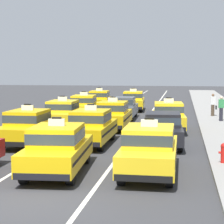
{
  "coord_description": "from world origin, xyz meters",
  "views": [
    {
      "loc": [
        4.16,
        -10.84,
        3.58
      ],
      "look_at": [
        0.46,
        11.34,
        1.3
      ],
      "focal_mm": 68.0,
      "sensor_mm": 36.0,
      "label": 1
    }
  ],
  "objects_px": {
    "taxi_right_nearest": "(149,149)",
    "pedestrian_mid_block": "(213,105)",
    "taxi_left_second": "(29,126)",
    "taxi_center_second": "(91,127)",
    "taxi_left_fourth": "(84,106)",
    "sedan_right_second": "(163,128)",
    "taxi_center_nearest": "(58,148)",
    "sedan_center_fourth": "(124,107)",
    "taxi_left_fifth": "(99,100)",
    "taxi_center_third": "(113,115)",
    "taxi_center_fifth": "(133,100)",
    "taxi_right_third": "(168,116)",
    "pedestrian_trailing": "(221,108)",
    "taxi_left_third": "(63,113)",
    "fire_hydrant": "(224,152)"
  },
  "relations": [
    {
      "from": "sedan_center_fourth",
      "to": "pedestrian_mid_block",
      "type": "distance_m",
      "value": 6.6
    },
    {
      "from": "taxi_right_nearest",
      "to": "pedestrian_mid_block",
      "type": "relative_size",
      "value": 2.8
    },
    {
      "from": "taxi_left_second",
      "to": "sedan_right_second",
      "type": "xyz_separation_m",
      "value": [
        6.28,
        0.69,
        -0.03
      ]
    },
    {
      "from": "taxi_left_third",
      "to": "sedan_right_second",
      "type": "xyz_separation_m",
      "value": [
        6.36,
        -5.47,
        -0.03
      ]
    },
    {
      "from": "taxi_right_third",
      "to": "taxi_left_fifth",
      "type": "bearing_deg",
      "value": 117.89
    },
    {
      "from": "taxi_left_fifth",
      "to": "taxi_center_second",
      "type": "bearing_deg",
      "value": -80.1
    },
    {
      "from": "taxi_left_third",
      "to": "taxi_center_nearest",
      "type": "bearing_deg",
      "value": -74.91
    },
    {
      "from": "taxi_right_nearest",
      "to": "fire_hydrant",
      "type": "relative_size",
      "value": 6.25
    },
    {
      "from": "sedan_center_fourth",
      "to": "pedestrian_mid_block",
      "type": "xyz_separation_m",
      "value": [
        6.41,
        1.58,
        0.12
      ]
    },
    {
      "from": "taxi_left_fifth",
      "to": "taxi_center_third",
      "type": "distance_m",
      "value": 12.5
    },
    {
      "from": "sedan_center_fourth",
      "to": "pedestrian_trailing",
      "type": "relative_size",
      "value": 2.64
    },
    {
      "from": "fire_hydrant",
      "to": "sedan_center_fourth",
      "type": "bearing_deg",
      "value": 111.6
    },
    {
      "from": "taxi_center_fifth",
      "to": "pedestrian_mid_block",
      "type": "distance_m",
      "value": 7.88
    },
    {
      "from": "taxi_left_fourth",
      "to": "pedestrian_trailing",
      "type": "height_order",
      "value": "taxi_left_fourth"
    },
    {
      "from": "taxi_left_second",
      "to": "taxi_center_second",
      "type": "height_order",
      "value": "same"
    },
    {
      "from": "taxi_left_fifth",
      "to": "taxi_center_nearest",
      "type": "relative_size",
      "value": 1.0
    },
    {
      "from": "taxi_center_third",
      "to": "taxi_right_third",
      "type": "bearing_deg",
      "value": -3.33
    },
    {
      "from": "taxi_left_second",
      "to": "sedan_right_second",
      "type": "relative_size",
      "value": 1.04
    },
    {
      "from": "taxi_left_fourth",
      "to": "sedan_right_second",
      "type": "height_order",
      "value": "taxi_left_fourth"
    },
    {
      "from": "taxi_center_nearest",
      "to": "sedan_right_second",
      "type": "distance_m",
      "value": 6.64
    },
    {
      "from": "taxi_right_nearest",
      "to": "pedestrian_mid_block",
      "type": "bearing_deg",
      "value": 79.36
    },
    {
      "from": "taxi_left_third",
      "to": "taxi_center_third",
      "type": "height_order",
      "value": "same"
    },
    {
      "from": "taxi_center_fifth",
      "to": "fire_hydrant",
      "type": "xyz_separation_m",
      "value": [
        5.72,
        -20.57,
        -0.33
      ]
    },
    {
      "from": "pedestrian_mid_block",
      "to": "sedan_right_second",
      "type": "bearing_deg",
      "value": -104.32
    },
    {
      "from": "taxi_center_fifth",
      "to": "taxi_left_fourth",
      "type": "bearing_deg",
      "value": -116.84
    },
    {
      "from": "taxi_left_second",
      "to": "taxi_left_fifth",
      "type": "distance_m",
      "value": 17.97
    },
    {
      "from": "pedestrian_mid_block",
      "to": "taxi_center_second",
      "type": "bearing_deg",
      "value": -117.56
    },
    {
      "from": "pedestrian_mid_block",
      "to": "taxi_center_nearest",
      "type": "bearing_deg",
      "value": -109.79
    },
    {
      "from": "taxi_center_second",
      "to": "taxi_left_fourth",
      "type": "bearing_deg",
      "value": 104.92
    },
    {
      "from": "taxi_center_third",
      "to": "taxi_left_fourth",
      "type": "bearing_deg",
      "value": 118.79
    },
    {
      "from": "taxi_left_third",
      "to": "taxi_left_fifth",
      "type": "distance_m",
      "value": 11.81
    },
    {
      "from": "sedan_center_fourth",
      "to": "taxi_center_fifth",
      "type": "distance_m",
      "value": 6.14
    },
    {
      "from": "taxi_right_nearest",
      "to": "taxi_left_fourth",
      "type": "bearing_deg",
      "value": 110.54
    },
    {
      "from": "taxi_center_second",
      "to": "taxi_right_nearest",
      "type": "relative_size",
      "value": 1.0
    },
    {
      "from": "taxi_left_fifth",
      "to": "taxi_center_third",
      "type": "bearing_deg",
      "value": -75.13
    },
    {
      "from": "taxi_left_third",
      "to": "pedestrian_mid_block",
      "type": "distance_m",
      "value": 11.59
    },
    {
      "from": "taxi_left_second",
      "to": "taxi_left_fourth",
      "type": "relative_size",
      "value": 0.98
    },
    {
      "from": "taxi_center_fifth",
      "to": "pedestrian_mid_block",
      "type": "xyz_separation_m",
      "value": [
        6.42,
        -4.56,
        0.09
      ]
    },
    {
      "from": "taxi_right_nearest",
      "to": "taxi_left_second",
      "type": "bearing_deg",
      "value": 142.05
    },
    {
      "from": "taxi_center_third",
      "to": "taxi_right_third",
      "type": "distance_m",
      "value": 3.29
    },
    {
      "from": "taxi_center_nearest",
      "to": "sedan_center_fourth",
      "type": "distance_m",
      "value": 16.32
    },
    {
      "from": "taxi_center_second",
      "to": "taxi_left_fifth",
      "type": "bearing_deg",
      "value": 99.9
    },
    {
      "from": "taxi_center_second",
      "to": "taxi_center_nearest",
      "type": "bearing_deg",
      "value": -89.85
    },
    {
      "from": "taxi_left_fifth",
      "to": "sedan_right_second",
      "type": "height_order",
      "value": "taxi_left_fifth"
    },
    {
      "from": "fire_hydrant",
      "to": "pedestrian_trailing",
      "type": "bearing_deg",
      "value": 85.49
    },
    {
      "from": "taxi_center_nearest",
      "to": "pedestrian_mid_block",
      "type": "xyz_separation_m",
      "value": [
        6.44,
        17.9,
        0.09
      ]
    },
    {
      "from": "taxi_center_nearest",
      "to": "sedan_right_second",
      "type": "height_order",
      "value": "taxi_center_nearest"
    },
    {
      "from": "taxi_left_second",
      "to": "pedestrian_mid_block",
      "type": "bearing_deg",
      "value": 53.84
    },
    {
      "from": "sedan_right_second",
      "to": "taxi_right_third",
      "type": "xyz_separation_m",
      "value": [
        0.09,
        5.0,
        0.03
      ]
    },
    {
      "from": "sedan_center_fourth",
      "to": "taxi_left_third",
      "type": "bearing_deg",
      "value": -120.88
    }
  ]
}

